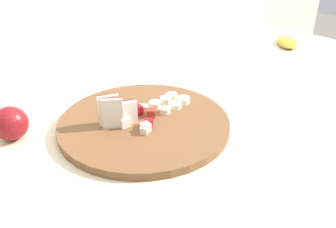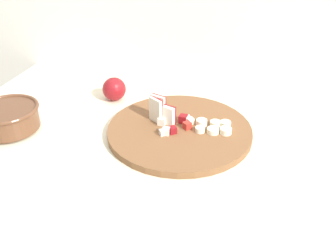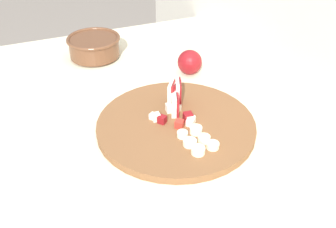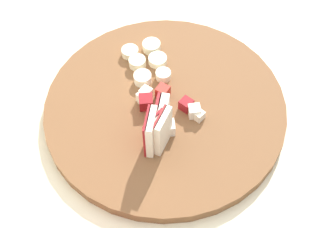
{
  "view_description": "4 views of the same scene",
  "coord_description": "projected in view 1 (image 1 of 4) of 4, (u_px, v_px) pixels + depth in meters",
  "views": [
    {
      "loc": [
        -0.53,
        -0.42,
        1.29
      ],
      "look_at": [
        -0.1,
        0.07,
        0.92
      ],
      "focal_mm": 36.99,
      "sensor_mm": 36.0,
      "label": 1
    },
    {
      "loc": [
        0.01,
        -0.68,
        1.4
      ],
      "look_at": [
        -0.19,
        0.13,
        0.93
      ],
      "focal_mm": 39.15,
      "sensor_mm": 36.0,
      "label": 2
    },
    {
      "loc": [
        0.52,
        -0.2,
        1.45
      ],
      "look_at": [
        -0.18,
        0.08,
        0.92
      ],
      "focal_mm": 42.27,
      "sensor_mm": 36.0,
      "label": 3
    },
    {
      "loc": [
        -0.57,
        0.17,
        1.5
      ],
      "look_at": [
        -0.19,
        0.09,
        0.96
      ],
      "focal_mm": 51.6,
      "sensor_mm": 36.0,
      "label": 4
    }
  ],
  "objects": [
    {
      "name": "apple_dice_pile",
      "position": [
        139.0,
        117.0,
        0.72
      ],
      "size": [
        0.09,
        0.1,
        0.02
      ],
      "color": "maroon",
      "rests_on": "cutting_board"
    },
    {
      "name": "apple_wedge_fan",
      "position": [
        115.0,
        112.0,
        0.7
      ],
      "size": [
        0.07,
        0.05,
        0.07
      ],
      "color": "maroon",
      "rests_on": "cutting_board"
    },
    {
      "name": "whole_apple",
      "position": [
        11.0,
        123.0,
        0.68
      ],
      "size": [
        0.07,
        0.07,
        0.07
      ],
      "primitive_type": "sphere",
      "color": "maroon",
      "rests_on": "tiled_countertop"
    },
    {
      "name": "banana_peel",
      "position": [
        287.0,
        42.0,
        1.22
      ],
      "size": [
        0.15,
        0.14,
        0.02
      ],
      "primitive_type": "ellipsoid",
      "rotation": [
        0.0,
        0.0,
        0.72
      ],
      "color": "gold",
      "rests_on": "tiled_countertop"
    },
    {
      "name": "cutting_board",
      "position": [
        144.0,
        123.0,
        0.74
      ],
      "size": [
        0.36,
        0.36,
        0.02
      ],
      "primitive_type": "cylinder",
      "color": "brown",
      "rests_on": "tiled_countertop"
    },
    {
      "name": "tile_backsplash",
      "position": [
        117.0,
        114.0,
        1.15
      ],
      "size": [
        2.4,
        0.04,
        1.46
      ],
      "primitive_type": "cube",
      "color": "silver",
      "rests_on": "ground"
    },
    {
      "name": "banana_slice_rows",
      "position": [
        170.0,
        102.0,
        0.79
      ],
      "size": [
        0.09,
        0.07,
        0.02
      ],
      "color": "#F4EAC6",
      "rests_on": "cutting_board"
    }
  ]
}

